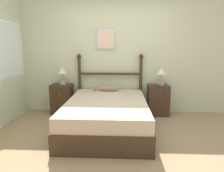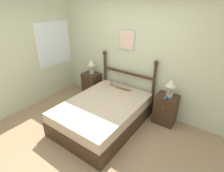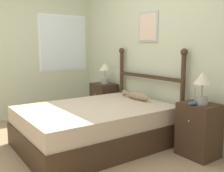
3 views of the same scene
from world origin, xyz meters
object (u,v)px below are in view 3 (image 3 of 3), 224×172
table_lamp_left (105,70)px  table_lamp_right (202,84)px  model_boat (194,103)px  bed (95,126)px  nightstand_left (104,101)px  nightstand_right (199,130)px  fish_pillow (136,96)px

table_lamp_left → table_lamp_right: same height
model_boat → table_lamp_right: bearing=69.8°
bed → table_lamp_right: bearing=36.2°
bed → model_boat: bearing=33.9°
nightstand_left → model_boat: 2.15m
nightstand_left → nightstand_right: (2.11, 0.00, 0.00)m
table_lamp_left → fish_pillow: (0.98, -0.07, -0.32)m
table_lamp_left → model_boat: table_lamp_left is taller
table_lamp_right → fish_pillow: 1.19m
bed → nightstand_right: bearing=38.1°
nightstand_left → fish_pillow: 1.04m
table_lamp_left → table_lamp_right: 2.13m
bed → table_lamp_left: table_lamp_left is taller
nightstand_right → table_lamp_left: 2.17m
nightstand_right → table_lamp_left: table_lamp_left is taller
bed → fish_pillow: fish_pillow is taller
bed → nightstand_right: (1.06, 0.83, 0.07)m
bed → nightstand_left: bearing=141.9°
bed → fish_pillow: bearing=93.7°
table_lamp_left → nightstand_right: bearing=-0.2°
nightstand_right → table_lamp_left: size_ratio=1.70×
nightstand_right → fish_pillow: nightstand_right is taller
nightstand_left → table_lamp_right: table_lamp_right is taller
bed → table_lamp_left: size_ratio=5.10×
table_lamp_left → model_boat: size_ratio=1.86×
fish_pillow → nightstand_right: bearing=3.3°
nightstand_left → fish_pillow: (1.01, -0.06, 0.26)m
model_boat → fish_pillow: model_boat is taller
bed → table_lamp_right: size_ratio=5.10×
table_lamp_left → bed: bearing=-39.1°
table_lamp_right → fish_pillow: size_ratio=0.68×
table_lamp_right → model_boat: size_ratio=1.86×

